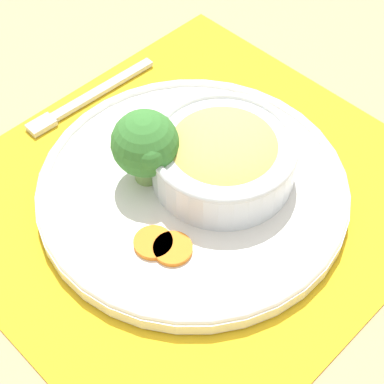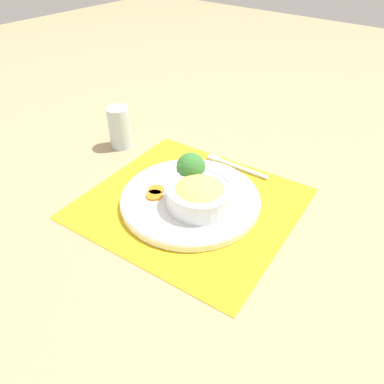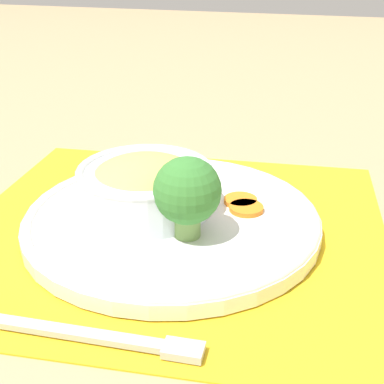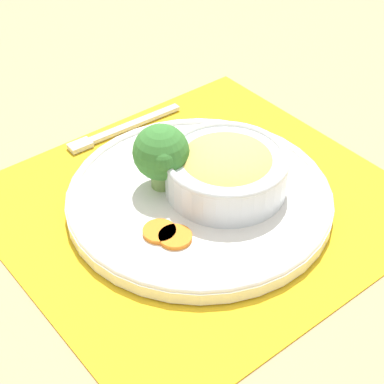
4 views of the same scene
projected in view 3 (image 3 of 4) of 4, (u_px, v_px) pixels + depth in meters
ground_plane at (172, 231)px, 0.60m from camera, size 4.00×4.00×0.00m
placemat at (172, 229)px, 0.60m from camera, size 0.48×0.51×0.00m
plate at (172, 219)px, 0.60m from camera, size 0.33×0.33×0.02m
bowl at (145, 184)px, 0.60m from camera, size 0.15×0.15×0.06m
broccoli_floret at (188, 191)px, 0.53m from camera, size 0.07×0.07×0.09m
carrot_slice_near at (246, 208)px, 0.60m from camera, size 0.04×0.04×0.01m
carrot_slice_middle at (240, 201)px, 0.62m from camera, size 0.04×0.04×0.01m
fork at (115, 339)px, 0.43m from camera, size 0.03×0.18×0.01m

